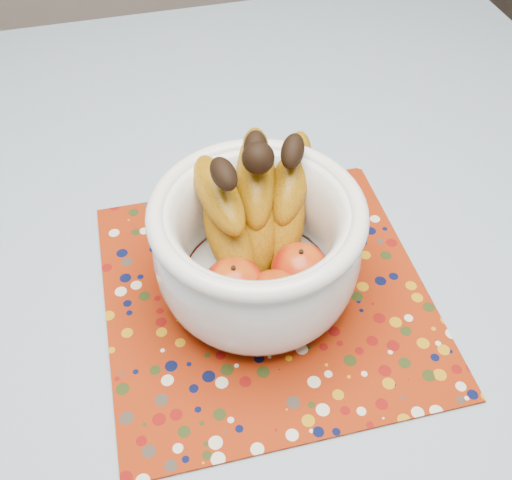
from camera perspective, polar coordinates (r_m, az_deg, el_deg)
table at (r=0.83m, az=-1.80°, el=-5.25°), size 1.20×1.20×0.75m
tablecloth at (r=0.77m, az=-1.94°, el=-1.61°), size 1.32×1.32×0.01m
placemat at (r=0.72m, az=0.97°, el=-5.16°), size 0.39×0.39×0.00m
fruit_bowl at (r=0.67m, az=0.29°, el=0.74°), size 0.25×0.26×0.19m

